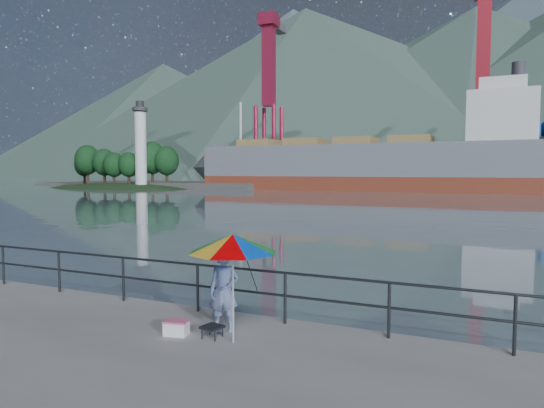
{
  "coord_description": "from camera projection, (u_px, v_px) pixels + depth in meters",
  "views": [
    {
      "loc": [
        6.56,
        -6.84,
        2.98
      ],
      "look_at": [
        0.79,
        6.0,
        2.0
      ],
      "focal_mm": 32.0,
      "sensor_mm": 36.0,
      "label": 1
    }
  ],
  "objects": [
    {
      "name": "harbor_water",
      "position": [
        462.0,
        182.0,
        127.4
      ],
      "size": [
        500.0,
        280.0,
        0.0
      ],
      "primitive_type": "cube",
      "color": "slate",
      "rests_on": "ground"
    },
    {
      "name": "fisherman",
      "position": [
        224.0,
        291.0,
        8.95
      ],
      "size": [
        0.64,
        0.53,
        1.51
      ],
      "primitive_type": "imported",
      "rotation": [
        0.0,
        0.0,
        0.36
      ],
      "color": "#264494",
      "rests_on": "ground"
    },
    {
      "name": "beach_umbrella",
      "position": [
        233.0,
        244.0,
        8.28
      ],
      "size": [
        1.57,
        1.57,
        1.89
      ],
      "color": "white",
      "rests_on": "ground"
    },
    {
      "name": "folding_stool",
      "position": [
        212.0,
        332.0,
        8.61
      ],
      "size": [
        0.4,
        0.4,
        0.22
      ],
      "color": "black",
      "rests_on": "ground"
    },
    {
      "name": "fishing_rod",
      "position": [
        252.0,
        317.0,
        9.85
      ],
      "size": [
        0.48,
        1.5,
        1.1
      ],
      "primitive_type": "cylinder",
      "rotation": [
        0.96,
        0.0,
        0.3
      ],
      "color": "black",
      "rests_on": "ground"
    },
    {
      "name": "cooler_bag",
      "position": [
        176.0,
        328.0,
        8.77
      ],
      "size": [
        0.46,
        0.35,
        0.24
      ],
      "primitive_type": "cube",
      "rotation": [
        0.0,
        0.0,
        0.21
      ],
      "color": "white",
      "rests_on": "ground"
    },
    {
      "name": "far_dock",
      "position": [
        510.0,
        186.0,
        89.64
      ],
      "size": [
        200.0,
        40.0,
        0.4
      ],
      "primitive_type": "cube",
      "color": "#514F4C",
      "rests_on": "ground"
    },
    {
      "name": "lighthouse_islet",
      "position": [
        119.0,
        185.0,
        87.99
      ],
      "size": [
        48.0,
        26.4,
        19.2
      ],
      "color": "#263F1E",
      "rests_on": "ground"
    },
    {
      "name": "bulk_carrier",
      "position": [
        386.0,
        163.0,
        75.75
      ],
      "size": [
        56.53,
        9.78,
        14.5
      ],
      "color": "maroon",
      "rests_on": "ground"
    },
    {
      "name": "guardrail",
      "position": [
        159.0,
        283.0,
        10.63
      ],
      "size": [
        22.0,
        0.06,
        1.03
      ],
      "color": "#2D3033",
      "rests_on": "ground"
    }
  ]
}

